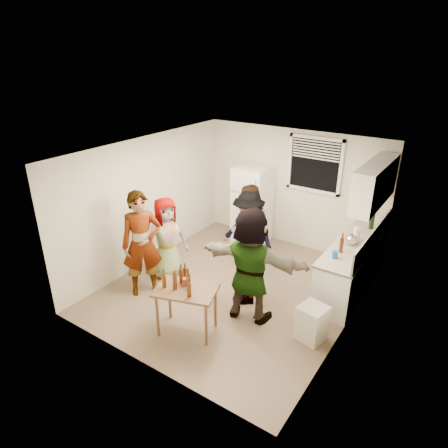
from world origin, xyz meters
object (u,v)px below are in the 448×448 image
Objects in this scene: red_cup at (185,285)px; guest_grey at (169,276)px; wine_bottle at (371,228)px; beer_bottle_counter at (340,252)px; beer_bottle_table at (189,289)px; guest_black at (248,299)px; guest_back_right at (247,270)px; blue_cup at (334,258)px; kettle at (351,244)px; trash_bin at (312,324)px; refrigerator at (252,205)px; guest_stripe at (146,291)px; guest_back_left at (248,267)px; serving_table at (188,330)px; guest_orange at (249,316)px.

red_cup reaches higher than guest_grey.
beer_bottle_counter is at bearing -96.95° from wine_bottle.
beer_bottle_table is 1.47m from guest_black.
beer_bottle_table is 0.15× the size of guest_back_right.
blue_cup is 2.37m from beer_bottle_table.
kettle reaches higher than trash_bin.
wine_bottle is 2.88× the size of red_cup.
refrigerator is 3.26m from red_cup.
refrigerator is 5.13× the size of wine_bottle.
kettle is at bearing 15.11° from guest_back_right.
guest_black is at bearing -60.73° from refrigerator.
guest_black is at bearing -123.52° from wine_bottle.
beer_bottle_table is (-1.53, -2.07, -0.15)m from beer_bottle_counter.
kettle is at bearing 57.09° from beer_bottle_table.
guest_back_right is (1.12, 1.62, 0.00)m from guest_stripe.
trash_bin is at bearing 28.38° from beer_bottle_table.
guest_back_left is (-1.79, 0.09, -0.90)m from beer_bottle_counter.
beer_bottle_table is at bearing -75.78° from refrigerator.
beer_bottle_table is at bearing -117.04° from wine_bottle.
wine_bottle is at bearing -27.46° from guest_grey.
guest_grey is 1.64m from guest_black.
trash_bin reaches higher than guest_black.
blue_cup reaches higher than guest_back_right.
trash_bin is 2.16m from guest_back_right.
red_cup is 1.73m from guest_grey.
guest_black is (0.41, 1.17, -0.75)m from red_cup.
guest_grey is at bearing 40.72° from guest_stripe.
refrigerator is at bearing 103.55° from serving_table.
kettle is 1.00× the size of beer_bottle_table.
guest_black is (1.13, -2.01, -0.85)m from refrigerator.
beer_bottle_table is at bearing -126.56° from beer_bottle_counter.
guest_back_left is at bearing 144.97° from trash_bin.
guest_orange is at bearing -36.94° from guest_stripe.
beer_bottle_table is at bearing -102.19° from guest_grey.
refrigerator is at bearing -68.93° from guest_orange.
red_cup is 0.06× the size of guest_orange.
kettle is 0.16× the size of guest_black.
refrigerator is at bearing 178.41° from guest_black.
beer_bottle_table reaches higher than guest_stripe.
red_cup is (-1.64, -2.02, -0.15)m from beer_bottle_counter.
beer_bottle_counter is 0.15× the size of guest_back_right.
kettle is 3.66m from guest_stripe.
guest_back_left reaches higher than guest_black.
blue_cup is at bearing -31.15° from refrigerator.
kettle is 0.38m from beer_bottle_counter.
guest_orange is (-1.02, -1.63, -0.90)m from kettle.
serving_table is 0.56× the size of guest_black.
serving_table is at bearing -46.81° from red_cup.
serving_table is (-1.72, -3.32, -0.90)m from wine_bottle.
blue_cup is at bearing -22.80° from guest_stripe.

